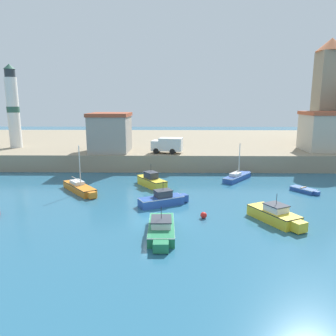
% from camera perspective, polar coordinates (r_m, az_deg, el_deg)
% --- Properties ---
extents(ground_plane, '(200.00, 200.00, 0.00)m').
position_cam_1_polar(ground_plane, '(27.31, -1.83, -9.23)').
color(ground_plane, '#28607F').
extents(quay_seawall, '(120.00, 40.00, 2.37)m').
position_cam_1_polar(quay_seawall, '(64.56, -0.15, 4.03)').
color(quay_seawall, gray).
rests_on(quay_seawall, ground).
extents(motorboat_green_1, '(2.02, 5.94, 2.20)m').
position_cam_1_polar(motorboat_green_1, '(24.48, -1.17, -10.52)').
color(motorboat_green_1, '#237A4C').
rests_on(motorboat_green_1, ground).
extents(sailboat_orange_2, '(4.95, 5.86, 5.12)m').
position_cam_1_polar(sailboat_orange_2, '(36.85, -15.12, -3.33)').
color(sailboat_orange_2, orange).
rests_on(sailboat_orange_2, ground).
extents(motorboat_yellow_3, '(3.70, 5.39, 2.40)m').
position_cam_1_polar(motorboat_yellow_3, '(28.34, 18.18, -7.79)').
color(motorboat_yellow_3, yellow).
rests_on(motorboat_yellow_3, ground).
extents(motorboat_yellow_4, '(3.78, 4.76, 2.61)m').
position_cam_1_polar(motorboat_yellow_4, '(37.84, -2.94, -2.27)').
color(motorboat_yellow_4, yellow).
rests_on(motorboat_yellow_4, ground).
extents(sailboat_blue_5, '(4.32, 5.31, 4.59)m').
position_cam_1_polar(sailboat_blue_5, '(41.81, 12.00, -1.49)').
color(sailboat_blue_5, '#284C9E').
rests_on(sailboat_blue_5, ground).
extents(dinghy_blue_6, '(2.50, 3.07, 0.54)m').
position_cam_1_polar(dinghy_blue_6, '(38.48, 22.62, -3.52)').
color(dinghy_blue_6, '#284C9E').
rests_on(dinghy_blue_6, ground).
extents(motorboat_blue_7, '(4.88, 3.28, 2.38)m').
position_cam_1_polar(motorboat_blue_7, '(31.14, -0.93, -5.50)').
color(motorboat_blue_7, '#284C9E').
rests_on(motorboat_blue_7, ground).
extents(mooring_buoy, '(0.55, 0.55, 0.55)m').
position_cam_1_polar(mooring_buoy, '(27.98, 6.23, -8.17)').
color(mooring_buoy, red).
rests_on(mooring_buoy, ground).
extents(lighthouse, '(1.89, 1.89, 12.92)m').
position_cam_1_polar(lighthouse, '(57.65, -25.39, 9.45)').
color(lighthouse, silver).
rests_on(lighthouse, quay_seawall).
extents(harbor_shed_near_wharf, '(5.71, 6.92, 5.64)m').
position_cam_1_polar(harbor_shed_near_wharf, '(49.01, -9.99, 6.17)').
color(harbor_shed_near_wharf, gray).
rests_on(harbor_shed_near_wharf, quay_seawall).
extents(harbor_shed_mid_row, '(6.69, 6.18, 5.82)m').
position_cam_1_polar(harbor_shed_mid_row, '(54.36, 25.83, 5.81)').
color(harbor_shed_mid_row, '#BCB29E').
rests_on(harbor_shed_mid_row, quay_seawall).
extents(truck_on_quay, '(4.58, 2.77, 2.20)m').
position_cam_1_polar(truck_on_quay, '(46.66, -0.12, 4.07)').
color(truck_on_quay, silver).
rests_on(truck_on_quay, quay_seawall).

